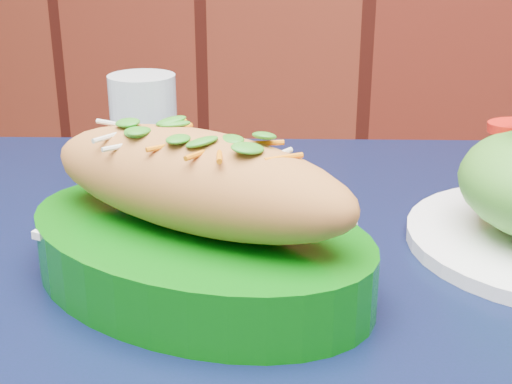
% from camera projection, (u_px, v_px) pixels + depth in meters
% --- Properties ---
extents(banh_mi_basket, '(0.31, 0.24, 0.13)m').
position_uv_depth(banh_mi_basket, '(197.00, 223.00, 0.52)').
color(banh_mi_basket, '#065C09').
rests_on(banh_mi_basket, cafe_table).
extents(water_glass, '(0.07, 0.07, 0.11)m').
position_uv_depth(water_glass, '(144.00, 128.00, 0.74)').
color(water_glass, silver).
rests_on(water_glass, cafe_table).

